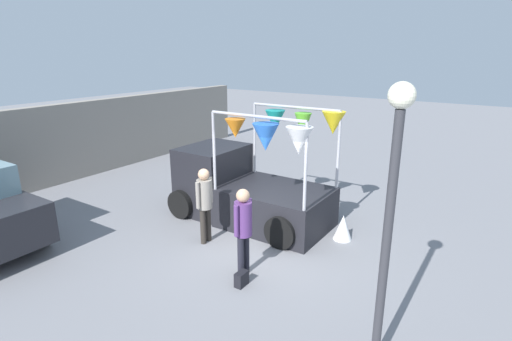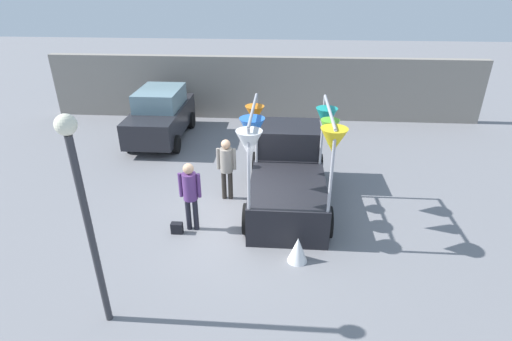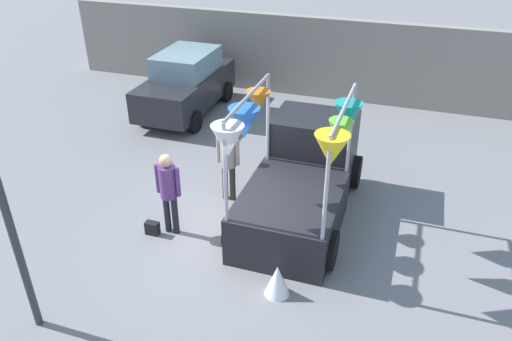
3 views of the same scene
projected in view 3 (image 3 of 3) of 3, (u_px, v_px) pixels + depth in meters
name	position (u px, v px, depth m)	size (l,w,h in m)	color
ground_plane	(237.00, 232.00, 10.29)	(60.00, 60.00, 0.00)	slate
vendor_truck	(303.00, 174.00, 10.55)	(2.55, 4.18, 2.94)	black
parked_car	(186.00, 83.00, 15.27)	(1.88, 4.00, 1.88)	#26262B
person_customer	(168.00, 186.00, 9.75)	(0.53, 0.34, 1.79)	black
person_vendor	(228.00, 157.00, 10.84)	(0.53, 0.34, 1.77)	#2D2823
handbag	(152.00, 228.00, 10.16)	(0.28, 0.16, 0.28)	black
brick_boundary_wall	(322.00, 58.00, 16.27)	(18.00, 0.36, 2.60)	gray
folded_kite_bundle_white	(277.00, 280.00, 8.59)	(0.44, 0.44, 0.60)	white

